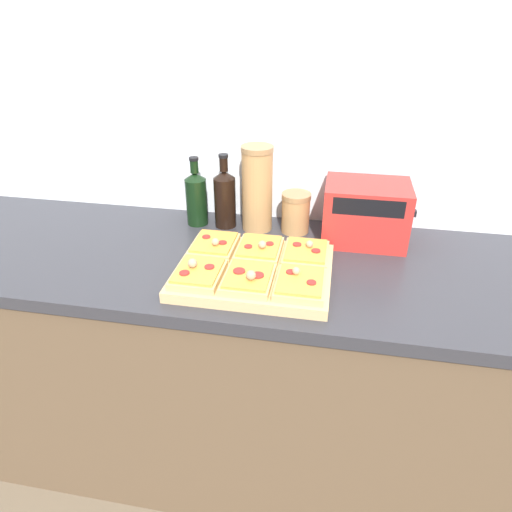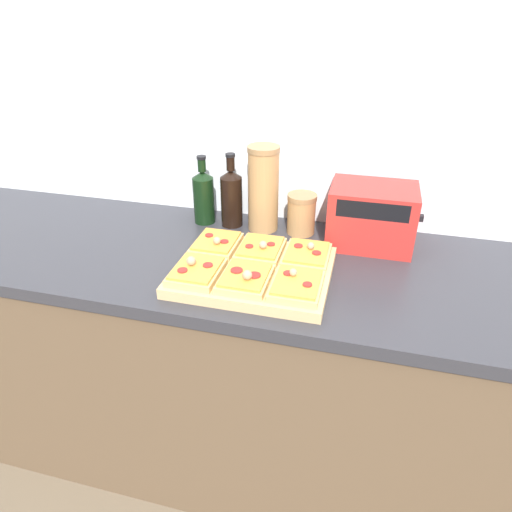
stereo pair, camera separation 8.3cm
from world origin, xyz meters
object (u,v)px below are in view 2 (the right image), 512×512
(wine_bottle, at_px, (231,197))
(grain_jar_tall, at_px, (263,189))
(toaster_oven, at_px, (371,216))
(cutting_board, at_px, (253,272))
(grain_jar_short, at_px, (301,214))
(olive_oil_bottle, at_px, (204,196))

(wine_bottle, height_order, grain_jar_tall, grain_jar_tall)
(wine_bottle, distance_m, toaster_oven, 0.48)
(cutting_board, relative_size, grain_jar_tall, 1.51)
(grain_jar_tall, distance_m, toaster_oven, 0.37)
(wine_bottle, relative_size, grain_jar_tall, 0.89)
(grain_jar_tall, distance_m, grain_jar_short, 0.16)
(cutting_board, height_order, olive_oil_bottle, olive_oil_bottle)
(toaster_oven, bearing_deg, cutting_board, -136.65)
(wine_bottle, distance_m, grain_jar_tall, 0.12)
(olive_oil_bottle, relative_size, grain_jar_short, 1.75)
(grain_jar_short, bearing_deg, toaster_oven, -5.59)
(grain_jar_tall, bearing_deg, cutting_board, -81.16)
(wine_bottle, relative_size, grain_jar_short, 1.87)
(cutting_board, height_order, grain_jar_short, grain_jar_short)
(olive_oil_bottle, relative_size, toaster_oven, 0.83)
(wine_bottle, xyz_separation_m, grain_jar_short, (0.25, 0.00, -0.04))
(cutting_board, distance_m, toaster_oven, 0.44)
(cutting_board, xyz_separation_m, toaster_oven, (0.32, 0.30, 0.08))
(grain_jar_short, distance_m, toaster_oven, 0.24)
(grain_jar_tall, height_order, grain_jar_short, grain_jar_tall)
(cutting_board, relative_size, grain_jar_short, 3.17)
(olive_oil_bottle, distance_m, grain_jar_tall, 0.22)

